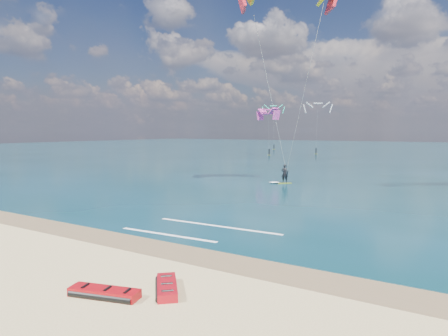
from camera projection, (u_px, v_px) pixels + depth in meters
The scene contains 8 objects.
ground at pixel (356, 176), 50.52m from camera, with size 320.00×320.00×0.00m, color tan.
wet_sand_strip at pixel (170, 250), 19.09m from camera, with size 320.00×2.40×0.01m, color brown.
sea at pixel (414, 152), 104.90m from camera, with size 320.00×200.00×0.04m, color #082D31.
packed_kite_left at pixel (104, 297), 13.72m from camera, with size 2.69×0.98×0.36m, color #A9090F, non-canonical shape.
packed_kite_mid at pixel (167, 291), 14.20m from camera, with size 2.30×0.99×0.36m, color #A50B15, non-canonical shape.
kitesurfer_main at pixel (286, 83), 37.76m from camera, with size 10.12×11.08×19.78m.
shoreline_foam at pixel (197, 230), 22.84m from camera, with size 8.52×3.66×0.01m.
distant_kites at pixel (368, 131), 89.00m from camera, with size 73.79×30.48×12.69m.
Camera 1 is at (11.90, -11.56, 5.71)m, focal length 32.00 mm.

